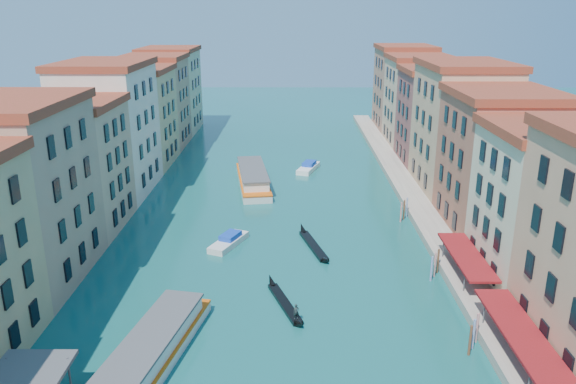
% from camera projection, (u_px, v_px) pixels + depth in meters
% --- Properties ---
extents(left_bank_palazzos, '(12.80, 128.40, 21.00)m').
position_uv_depth(left_bank_palazzos, '(97.00, 142.00, 83.60)').
color(left_bank_palazzos, beige).
rests_on(left_bank_palazzos, ground).
extents(right_bank_palazzos, '(12.80, 128.40, 21.00)m').
position_uv_depth(right_bank_palazzos, '(472.00, 142.00, 83.57)').
color(right_bank_palazzos, '#AE4F45').
rests_on(right_bank_palazzos, ground).
extents(quay, '(4.00, 140.00, 1.00)m').
position_uv_depth(quay, '(414.00, 200.00, 86.49)').
color(quay, gray).
rests_on(quay, ground).
extents(restaurant_awnings, '(3.20, 44.55, 3.12)m').
position_uv_depth(restaurant_awnings, '(525.00, 338.00, 45.80)').
color(restaurant_awnings, maroon).
rests_on(restaurant_awnings, ground).
extents(mooring_poles_right, '(1.44, 54.24, 3.20)m').
position_uv_depth(mooring_poles_right, '(464.00, 319.00, 51.85)').
color(mooring_poles_right, brown).
rests_on(mooring_poles_right, ground).
extents(vaporetto_near, '(7.37, 18.29, 2.66)m').
position_uv_depth(vaporetto_near, '(154.00, 347.00, 47.66)').
color(vaporetto_near, silver).
rests_on(vaporetto_near, ground).
extents(vaporetto_far, '(7.41, 20.47, 2.98)m').
position_uv_depth(vaporetto_far, '(253.00, 177.00, 95.26)').
color(vaporetto_far, silver).
rests_on(vaporetto_far, ground).
extents(gondola_fore, '(4.36, 10.51, 2.17)m').
position_uv_depth(gondola_fore, '(285.00, 302.00, 56.69)').
color(gondola_fore, black).
rests_on(gondola_fore, ground).
extents(gondola_far, '(3.97, 11.82, 1.70)m').
position_uv_depth(gondola_far, '(313.00, 244.00, 70.71)').
color(gondola_far, black).
rests_on(gondola_far, ground).
extents(motorboat_mid, '(4.78, 7.23, 1.44)m').
position_uv_depth(motorboat_mid, '(229.00, 241.00, 71.19)').
color(motorboat_mid, silver).
rests_on(motorboat_mid, ground).
extents(motorboat_far, '(4.68, 7.91, 1.56)m').
position_uv_depth(motorboat_far, '(309.00, 167.00, 104.20)').
color(motorboat_far, white).
rests_on(motorboat_far, ground).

